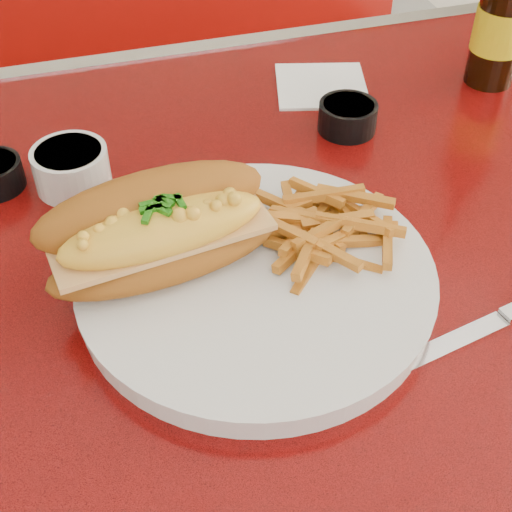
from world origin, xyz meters
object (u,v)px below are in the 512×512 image
object	(u,v)px
diner_table	(272,348)
gravy_ramekin	(71,167)
booth_bench_far	(158,169)
knife	(494,322)
mac_hoagie	(159,230)
beer_bottle	(504,10)
fork	(307,218)
sauce_cup_right	(348,116)
dinner_plate	(256,279)

from	to	relation	value
diner_table	gravy_ramekin	distance (m)	0.29
booth_bench_far	knife	xyz separation A→B (m)	(0.14, -0.97, 0.49)
mac_hoagie	beer_bottle	world-z (taller)	beer_bottle
gravy_ramekin	beer_bottle	bearing A→B (deg)	7.49
mac_hoagie	booth_bench_far	bearing A→B (deg)	74.56
diner_table	fork	distance (m)	0.19
mac_hoagie	sauce_cup_right	distance (m)	0.31
fork	diner_table	bearing A→B (deg)	79.43
dinner_plate	mac_hoagie	distance (m)	0.09
mac_hoagie	gravy_ramekin	world-z (taller)	mac_hoagie
diner_table	knife	bearing A→B (deg)	-47.50
diner_table	fork	world-z (taller)	fork
gravy_ramekin	fork	bearing A→B (deg)	-35.42
booth_bench_far	mac_hoagie	world-z (taller)	booth_bench_far
dinner_plate	beer_bottle	size ratio (longest dim) A/B	1.66
diner_table	fork	xyz separation A→B (m)	(0.03, -0.00, 0.18)
booth_bench_far	knife	bearing A→B (deg)	-81.62
gravy_ramekin	sauce_cup_right	size ratio (longest dim) A/B	1.10
gravy_ramekin	dinner_plate	bearing A→B (deg)	-55.59
beer_bottle	knife	distance (m)	0.43
mac_hoagie	knife	world-z (taller)	mac_hoagie
mac_hoagie	fork	bearing A→B (deg)	0.41
gravy_ramekin	beer_bottle	size ratio (longest dim) A/B	0.34
booth_bench_far	knife	distance (m)	1.09
fork	sauce_cup_right	xyz separation A→B (m)	(0.11, 0.16, -0.00)
gravy_ramekin	beer_bottle	distance (m)	0.53
beer_bottle	knife	world-z (taller)	beer_bottle
booth_bench_far	beer_bottle	distance (m)	0.90
sauce_cup_right	beer_bottle	size ratio (longest dim) A/B	0.31
diner_table	booth_bench_far	size ratio (longest dim) A/B	1.03
mac_hoagie	gravy_ramekin	xyz separation A→B (m)	(-0.06, 0.16, -0.04)
diner_table	dinner_plate	distance (m)	0.19
booth_bench_far	beer_bottle	size ratio (longest dim) A/B	4.92
sauce_cup_right	booth_bench_far	bearing A→B (deg)	101.76
mac_hoagie	beer_bottle	distance (m)	0.51
fork	beer_bottle	xyz separation A→B (m)	(0.32, 0.21, 0.07)
booth_bench_far	sauce_cup_right	bearing A→B (deg)	-78.24
booth_bench_far	sauce_cup_right	world-z (taller)	booth_bench_far
beer_bottle	knife	bearing A→B (deg)	-119.48
beer_bottle	booth_bench_far	bearing A→B (deg)	119.98
dinner_plate	beer_bottle	world-z (taller)	beer_bottle
dinner_plate	sauce_cup_right	xyz separation A→B (m)	(0.17, 0.21, 0.01)
mac_hoagie	gravy_ramekin	bearing A→B (deg)	102.71
dinner_plate	knife	xyz separation A→B (m)	(0.18, -0.10, -0.01)
booth_bench_far	gravy_ramekin	distance (m)	0.86
dinner_plate	mac_hoagie	bearing A→B (deg)	155.30
dinner_plate	fork	xyz separation A→B (m)	(0.07, 0.05, 0.01)
knife	fork	bearing A→B (deg)	115.31
gravy_ramekin	knife	bearing A→B (deg)	-43.18
diner_table	knife	size ratio (longest dim) A/B	5.70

